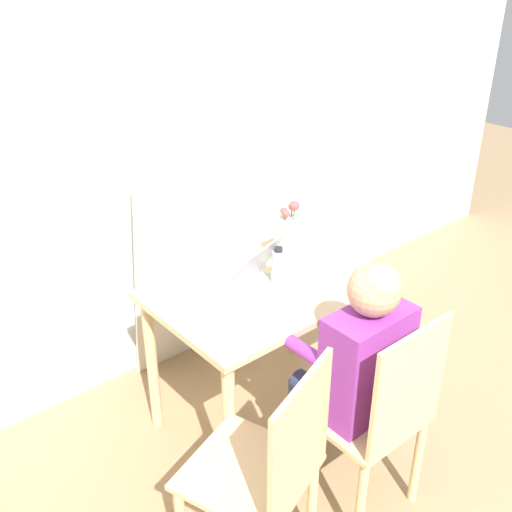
{
  "coord_description": "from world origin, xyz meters",
  "views": [
    {
      "loc": [
        -1.19,
        -0.2,
        2.04
      ],
      "look_at": [
        0.21,
        1.45,
        0.91
      ],
      "focal_mm": 42.0,
      "sensor_mm": 36.0,
      "label": 1
    }
  ],
  "objects": [
    {
      "name": "water_bottle",
      "position": [
        0.33,
        1.45,
        0.81
      ],
      "size": [
        0.06,
        0.06,
        0.18
      ],
      "color": "silver",
      "rests_on": "dining_table"
    },
    {
      "name": "dining_table",
      "position": [
        0.3,
        1.48,
        0.62
      ],
      "size": [
        0.99,
        0.67,
        0.73
      ],
      "color": "#D6B784",
      "rests_on": "ground_plane"
    },
    {
      "name": "chair_spare",
      "position": [
        -0.24,
        0.87,
        0.48
      ],
      "size": [
        0.51,
        0.51,
        0.92
      ],
      "rotation": [
        0.0,
        0.0,
        3.47
      ],
      "color": "#D6B784",
      "rests_on": "ground_plane"
    },
    {
      "name": "flower_vase",
      "position": [
        0.5,
        1.57,
        0.85
      ],
      "size": [
        0.12,
        0.12,
        0.32
      ],
      "color": "silver",
      "rests_on": "dining_table"
    },
    {
      "name": "chair_occupied",
      "position": [
        0.25,
        0.81,
        0.48
      ],
      "size": [
        0.4,
        0.4,
        0.92
      ],
      "rotation": [
        0.0,
        0.0,
        3.13
      ],
      "color": "#D6B784",
      "rests_on": "ground_plane"
    },
    {
      "name": "laptop",
      "position": [
        0.2,
        1.43,
        0.78
      ],
      "size": [
        0.42,
        0.35,
        0.23
      ],
      "rotation": [
        0.0,
        0.0,
        0.31
      ],
      "color": "#B2B2B7",
      "rests_on": "dining_table"
    },
    {
      "name": "wall_back",
      "position": [
        0.0,
        2.23,
        1.25
      ],
      "size": [
        6.4,
        0.05,
        2.5
      ],
      "color": "white",
      "rests_on": "ground_plane"
    },
    {
      "name": "cardboard_panel",
      "position": [
        0.42,
        2.08,
        0.61
      ],
      "size": [
        0.89,
        0.19,
        1.22
      ],
      "color": "silver",
      "rests_on": "ground_plane"
    },
    {
      "name": "person_seated",
      "position": [
        0.26,
        0.92,
        0.69
      ],
      "size": [
        0.34,
        0.43,
        1.09
      ],
      "rotation": [
        0.0,
        0.0,
        3.13
      ],
      "color": "purple",
      "rests_on": "ground_plane"
    }
  ]
}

